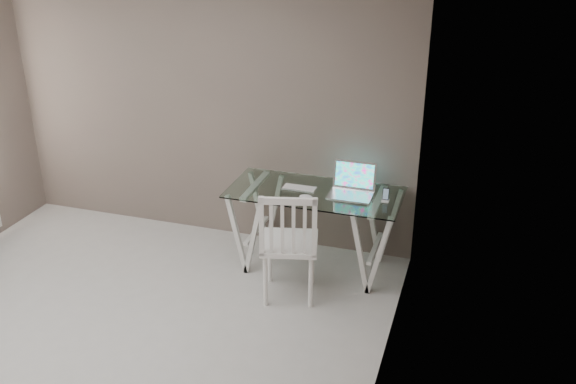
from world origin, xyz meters
name	(u,v)px	position (x,y,z in m)	size (l,w,h in m)	color
room	(42,138)	(-0.06, 0.02, 1.72)	(4.50, 4.52, 2.71)	#AFACA7
desk	(314,229)	(1.18, 1.85, 0.38)	(1.50, 0.70, 0.75)	silver
chair	(289,241)	(1.12, 1.28, 0.55)	(0.55, 0.55, 0.99)	white
laptop	(352,187)	(1.49, 1.91, 0.81)	(0.37, 0.31, 0.26)	silver
keyboard	(299,188)	(1.03, 1.87, 0.75)	(0.30, 0.13, 0.01)	silver
mouse	(306,197)	(1.14, 1.68, 0.76)	(0.12, 0.07, 0.04)	silver
phone_dock	(385,198)	(1.79, 1.84, 0.78)	(0.06, 0.06, 0.12)	white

